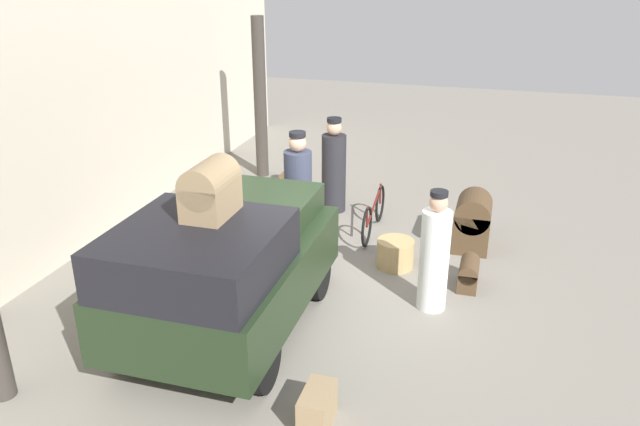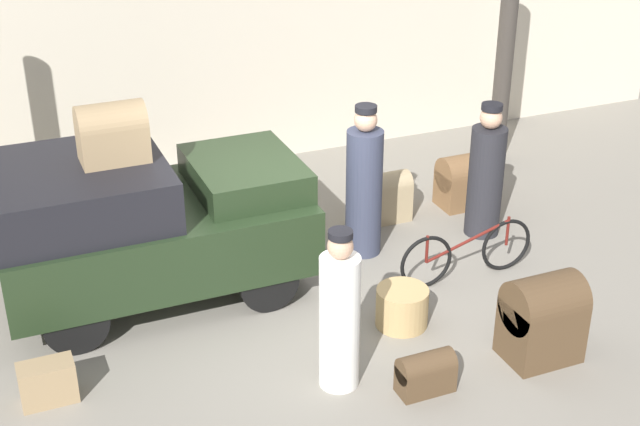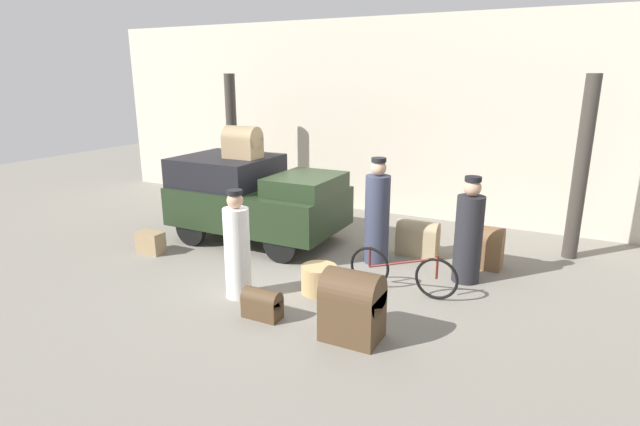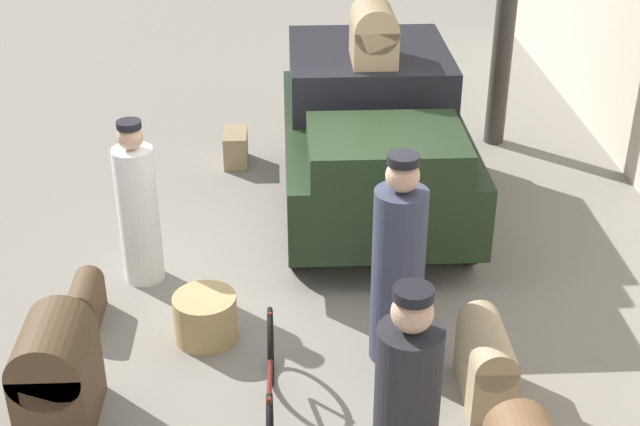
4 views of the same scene
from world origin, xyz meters
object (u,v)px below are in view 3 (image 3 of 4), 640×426
object	(u,v)px
trunk_wicker_pale	(262,303)
suitcase_black_upright	(151,242)
porter_carrying_trunk	(377,216)
suitcase_small_leather	(418,237)
suitcase_tan_flat	(485,246)
conductor_in_dark_uniform	(237,249)
bicycle	(402,272)
trunk_barrel_dark	(352,304)
wicker_basket	(319,279)
truck	(254,196)
porter_with_bicycle	(469,235)
trunk_on_truck_roof	(242,142)

from	to	relation	value
trunk_wicker_pale	suitcase_black_upright	world-z (taller)	trunk_wicker_pale
porter_carrying_trunk	suitcase_small_leather	xyz separation A→B (m)	(0.57, 0.65, -0.51)
suitcase_black_upright	suitcase_tan_flat	size ratio (longest dim) A/B	0.71
conductor_in_dark_uniform	bicycle	bearing A→B (deg)	29.97
porter_carrying_trunk	trunk_barrel_dark	world-z (taller)	porter_carrying_trunk
bicycle	wicker_basket	bearing A→B (deg)	-153.10
suitcase_black_upright	porter_carrying_trunk	bearing A→B (deg)	20.82
porter_carrying_trunk	suitcase_tan_flat	xyz separation A→B (m)	(1.76, 0.65, -0.49)
truck	suitcase_small_leather	world-z (taller)	truck
porter_with_bicycle	suitcase_tan_flat	distance (m)	0.91
porter_carrying_trunk	suitcase_tan_flat	size ratio (longest dim) A/B	2.59
porter_carrying_trunk	trunk_wicker_pale	distance (m)	2.87
truck	wicker_basket	world-z (taller)	truck
wicker_basket	porter_with_bicycle	world-z (taller)	porter_with_bicycle
porter_with_bicycle	trunk_barrel_dark	bearing A→B (deg)	-109.79
bicycle	trunk_wicker_pale	distance (m)	2.21
porter_with_bicycle	trunk_wicker_pale	xyz separation A→B (m)	(-2.23, -2.58, -0.57)
conductor_in_dark_uniform	trunk_barrel_dark	distance (m)	2.08
trunk_barrel_dark	trunk_on_truck_roof	world-z (taller)	trunk_on_truck_roof
conductor_in_dark_uniform	trunk_barrel_dark	bearing A→B (deg)	-10.50
porter_carrying_trunk	trunk_on_truck_roof	world-z (taller)	trunk_on_truck_roof
bicycle	suitcase_black_upright	bearing A→B (deg)	-174.66
conductor_in_dark_uniform	trunk_on_truck_roof	xyz separation A→B (m)	(-1.52, 2.34, 1.21)
wicker_basket	porter_carrying_trunk	xyz separation A→B (m)	(0.31, 1.62, 0.64)
truck	suitcase_small_leather	distance (m)	3.29
trunk_barrel_dark	trunk_on_truck_roof	distance (m)	4.71
porter_carrying_trunk	porter_with_bicycle	bearing A→B (deg)	-4.94
porter_with_bicycle	suitcase_black_upright	distance (m)	5.73
porter_carrying_trunk	trunk_on_truck_roof	bearing A→B (deg)	178.93
wicker_basket	conductor_in_dark_uniform	bearing A→B (deg)	-146.84
truck	trunk_on_truck_roof	size ratio (longest dim) A/B	4.77
porter_carrying_trunk	trunk_barrel_dark	distance (m)	2.78
porter_carrying_trunk	trunk_barrel_dark	size ratio (longest dim) A/B	2.06
suitcase_tan_flat	trunk_wicker_pale	bearing A→B (deg)	-125.33
bicycle	suitcase_small_leather	xyz separation A→B (m)	(-0.25, 1.70, 0.01)
porter_with_bicycle	conductor_in_dark_uniform	world-z (taller)	porter_with_bicycle
conductor_in_dark_uniform	suitcase_black_upright	distance (m)	2.77
wicker_basket	suitcase_small_leather	world-z (taller)	suitcase_small_leather
bicycle	trunk_barrel_dark	xyz separation A→B (m)	(-0.13, -1.62, 0.13)
bicycle	trunk_on_truck_roof	bearing A→B (deg)	163.28
suitcase_black_upright	trunk_wicker_pale	bearing A→B (deg)	-20.37
trunk_wicker_pale	bicycle	bearing A→B (deg)	49.09
conductor_in_dark_uniform	suitcase_tan_flat	bearing A→B (deg)	43.57
suitcase_black_upright	suitcase_small_leather	bearing A→B (deg)	25.46
bicycle	trunk_on_truck_roof	size ratio (longest dim) A/B	2.48
trunk_wicker_pale	suitcase_tan_flat	bearing A→B (deg)	54.67
trunk_wicker_pale	truck	bearing A→B (deg)	125.71
wicker_basket	porter_with_bicycle	distance (m)	2.49
suitcase_tan_flat	bicycle	bearing A→B (deg)	-118.99
conductor_in_dark_uniform	suitcase_small_leather	xyz separation A→B (m)	(1.90, 2.94, -0.40)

